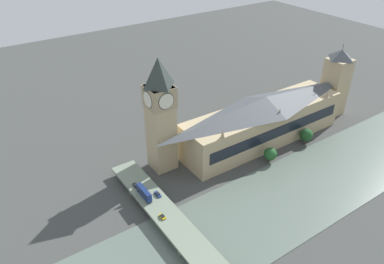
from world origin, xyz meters
name	(u,v)px	position (x,y,z in m)	size (l,w,h in m)	color
ground_plane	(270,156)	(0.00, 0.00, 0.00)	(600.00, 600.00, 0.00)	#424442
river_water	(311,184)	(-31.42, 0.00, 0.15)	(50.85, 360.00, 0.30)	slate
parliament_hall	(264,119)	(15.87, -8.00, 15.21)	(26.20, 109.99, 30.65)	tan
clock_tower	(160,112)	(27.57, 57.36, 34.89)	(13.96, 13.96, 65.09)	tan
victoria_tower	(335,82)	(15.92, -74.12, 23.31)	(14.25, 14.25, 50.62)	tan
road_bridge	(190,243)	(-31.42, 78.41, 4.17)	(133.70, 13.37, 5.19)	#5D6A59
double_decker_bus_lead	(144,193)	(4.66, 81.09, 7.84)	(11.76, 2.53, 4.82)	navy
car_northbound_lead	(162,216)	(-12.66, 81.00, 5.85)	(3.86, 1.75, 1.35)	gold
car_northbound_tail	(158,194)	(1.97, 75.13, 5.87)	(4.77, 1.76, 1.34)	navy
car_southbound_lead	(136,185)	(14.01, 81.09, 5.87)	(4.13, 1.80, 1.36)	black
tree_embankment_near	(270,154)	(-3.75, 4.08, 5.46)	(7.61, 7.61, 9.28)	brown
tree_embankment_mid	(306,135)	(-1.80, -28.56, 5.90)	(7.96, 7.96, 9.89)	brown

